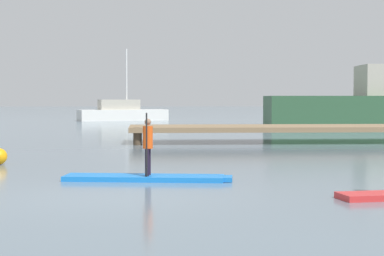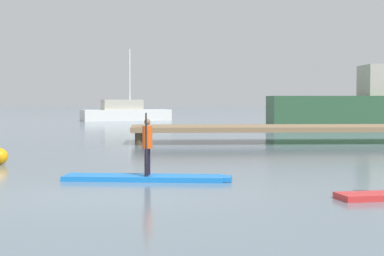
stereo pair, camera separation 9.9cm
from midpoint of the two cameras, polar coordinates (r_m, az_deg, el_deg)
ground_plane at (r=11.57m, az=-7.17°, el=-5.77°), size 240.00×240.00×0.00m
paddleboard_near at (r=13.90m, az=-3.91°, el=-4.15°), size 3.44×1.20×0.10m
paddler_child_solo at (r=13.83m, az=-3.90°, el=-1.29°), size 0.23×0.40×1.27m
fishing_boat_green_midground at (r=50.03m, az=-5.88°, el=1.27°), size 6.65×3.63×5.20m
floating_dock at (r=25.84m, az=6.64°, el=-0.03°), size 10.71×3.04×0.62m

